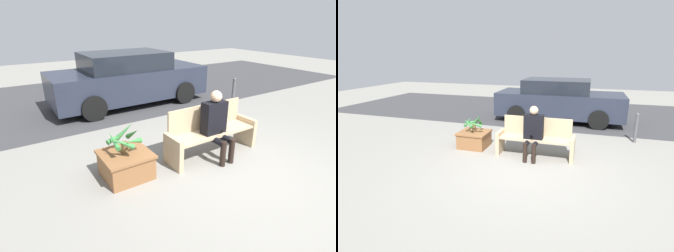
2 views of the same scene
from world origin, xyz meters
TOP-DOWN VIEW (x-y plane):
  - ground_plane at (0.00, 0.00)m, footprint 30.00×30.00m
  - road_surface at (0.00, 6.13)m, footprint 20.00×6.00m
  - bench at (0.04, 0.85)m, footprint 1.89×0.51m
  - person_seated at (-0.00, 0.68)m, footprint 0.46×0.57m
  - planter_box at (-1.67, 0.97)m, footprint 0.78×0.76m
  - potted_plant at (-1.68, 0.97)m, footprint 0.56×0.57m
  - parked_car at (0.13, 4.67)m, footprint 4.58×1.98m
  - bollard_post at (2.55, 2.70)m, footprint 0.10×0.10m

SIDE VIEW (x-z plane):
  - ground_plane at x=0.00m, z-range 0.00..0.00m
  - road_surface at x=0.00m, z-range 0.00..0.01m
  - planter_box at x=-1.67m, z-range 0.02..0.45m
  - bench at x=0.04m, z-range -0.02..0.92m
  - bollard_post at x=2.55m, z-range 0.02..0.88m
  - potted_plant at x=-1.68m, z-range 0.44..0.93m
  - person_seated at x=0.00m, z-range 0.07..1.35m
  - parked_car at x=0.13m, z-range -0.01..1.54m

